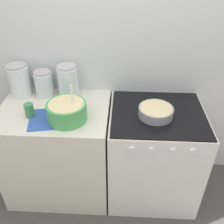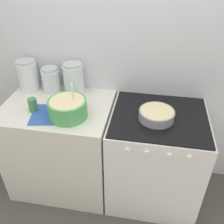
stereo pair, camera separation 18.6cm
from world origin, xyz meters
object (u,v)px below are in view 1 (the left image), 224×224
object	(u,v)px
stove	(153,154)
mixing_bowl	(67,110)
storage_jar_left	(20,82)
storage_jar_right	(68,83)
storage_jar_middle	(44,85)
baking_pan	(156,111)
tin_can	(29,110)

from	to	relation	value
stove	mixing_bowl	bearing A→B (deg)	-169.78
stove	storage_jar_left	distance (m)	1.31
mixing_bowl	storage_jar_right	world-z (taller)	mixing_bowl
storage_jar_left	storage_jar_middle	xyz separation A→B (m)	(0.21, 0.00, -0.02)
stove	storage_jar_left	bearing A→B (deg)	169.01
storage_jar_left	storage_jar_middle	world-z (taller)	storage_jar_left
mixing_bowl	baking_pan	world-z (taller)	mixing_bowl
mixing_bowl	tin_can	bearing A→B (deg)	175.78
stove	baking_pan	distance (m)	0.48
mixing_bowl	baking_pan	xyz separation A→B (m)	(0.66, 0.08, -0.04)
storage_jar_middle	tin_can	world-z (taller)	storage_jar_middle
stove	baking_pan	world-z (taller)	baking_pan
storage_jar_middle	stove	bearing A→B (deg)	-13.31
baking_pan	tin_can	size ratio (longest dim) A/B	2.41
tin_can	stove	bearing A→B (deg)	5.97
mixing_bowl	storage_jar_middle	distance (m)	0.44
storage_jar_middle	tin_can	distance (m)	0.33
baking_pan	storage_jar_right	xyz separation A→B (m)	(-0.72, 0.27, 0.08)
storage_jar_right	tin_can	size ratio (longest dim) A/B	2.51
mixing_bowl	stove	bearing A→B (deg)	10.22
stove	mixing_bowl	distance (m)	0.87
mixing_bowl	baking_pan	bearing A→B (deg)	7.00
stove	storage_jar_middle	bearing A→B (deg)	166.69
mixing_bowl	storage_jar_left	distance (m)	0.59
baking_pan	storage_jar_left	xyz separation A→B (m)	(-1.13, 0.27, 0.08)
baking_pan	storage_jar_right	bearing A→B (deg)	159.48
baking_pan	tin_can	xyz separation A→B (m)	(-0.95, -0.06, 0.02)
mixing_bowl	tin_can	distance (m)	0.29
stove	tin_can	bearing A→B (deg)	-174.03
storage_jar_left	tin_can	xyz separation A→B (m)	(0.18, -0.33, -0.06)
baking_pan	storage_jar_right	size ratio (longest dim) A/B	0.96
stove	storage_jar_left	xyz separation A→B (m)	(-1.16, 0.23, 0.56)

